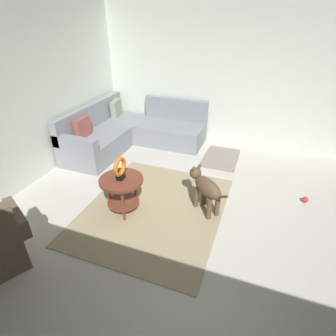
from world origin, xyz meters
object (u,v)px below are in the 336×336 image
at_px(side_table, 122,186).
at_px(torus_sculpture, 120,168).
at_px(dog, 206,188).
at_px(sectional_couch, 130,133).
at_px(dog_bed_mat, 221,158).
at_px(dog_toy_ball, 305,200).

relative_size(side_table, torus_sculpture, 1.84).
height_order(side_table, torus_sculpture, torus_sculpture).
relative_size(side_table, dog, 0.88).
xyz_separation_m(sectional_couch, dog_bed_mat, (-0.01, -1.94, -0.24)).
relative_size(sectional_couch, torus_sculpture, 6.90).
xyz_separation_m(sectional_couch, side_table, (-2.01, -0.92, 0.13)).
height_order(sectional_couch, dog_toy_ball, sectional_couch).
xyz_separation_m(dog, dog_toy_ball, (0.70, -1.38, -0.33)).
distance_m(side_table, torus_sculpture, 0.29).
bearing_deg(sectional_couch, dog_bed_mat, -90.16).
distance_m(dog, dog_toy_ball, 1.59).
distance_m(sectional_couch, dog, 2.55).
bearing_deg(torus_sculpture, dog_bed_mat, -26.88).
bearing_deg(dog, sectional_couch, 91.87).
height_order(torus_sculpture, dog, torus_sculpture).
distance_m(sectional_couch, dog_bed_mat, 1.96).
distance_m(sectional_couch, torus_sculpture, 2.26).
distance_m(torus_sculpture, dog, 1.20).
height_order(sectional_couch, dog, sectional_couch).
height_order(sectional_couch, dog_bed_mat, sectional_couch).
xyz_separation_m(sectional_couch, dog_toy_ball, (-0.88, -3.38, -0.24)).
bearing_deg(side_table, dog, -67.99).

